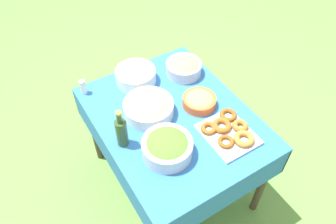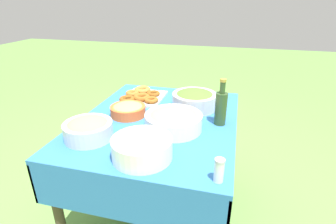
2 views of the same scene
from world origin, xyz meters
name	(u,v)px [view 2 (image 2 of 2)]	position (x,y,z in m)	size (l,w,h in m)	color
ground_plane	(160,215)	(0.00, 0.00, 0.00)	(14.00, 14.00, 0.00)	#609342
picnic_table	(159,135)	(0.00, 0.00, 0.66)	(1.14, 0.91, 0.76)	#2D6BB2
salad_bowl	(194,99)	(-0.22, 0.18, 0.83)	(0.29, 0.29, 0.12)	silver
pasta_bowl	(173,120)	(0.11, 0.12, 0.82)	(0.31, 0.31, 0.11)	white
donut_platter	(142,96)	(-0.29, -0.21, 0.79)	(0.34, 0.29, 0.05)	silver
plate_stack	(142,148)	(0.41, 0.04, 0.81)	(0.27, 0.27, 0.10)	white
olive_oil_bottle	(221,107)	(-0.02, 0.36, 0.87)	(0.07, 0.07, 0.27)	#2D4723
bread_bowl	(88,128)	(0.31, -0.28, 0.82)	(0.25, 0.25, 0.11)	silver
fruit_bowl	(128,110)	(0.00, -0.20, 0.80)	(0.21, 0.21, 0.08)	#E05B28
salt_shaker	(219,170)	(0.49, 0.39, 0.82)	(0.04, 0.04, 0.10)	white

